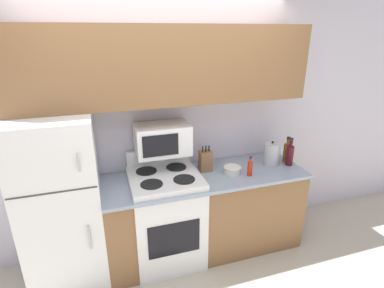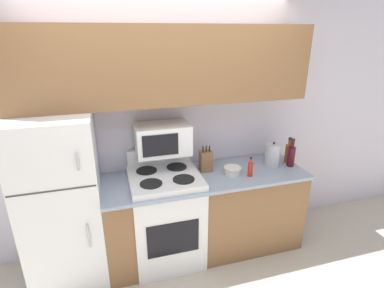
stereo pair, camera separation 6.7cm
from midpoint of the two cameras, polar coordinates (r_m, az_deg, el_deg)
ground_plane at (r=3.18m, az=-1.14°, el=-23.58°), size 12.00×12.00×0.00m
wall_back at (r=3.07m, az=-4.58°, el=2.77°), size 8.00×0.05×2.55m
lower_cabinets at (r=3.21m, az=3.09°, el=-12.89°), size 2.01×0.67×0.89m
refrigerator at (r=2.91m, az=-22.80°, el=-10.27°), size 0.66×0.65×1.60m
upper_cabinets at (r=2.74m, az=-4.07°, el=14.75°), size 2.67×0.36×0.68m
stove at (r=3.08m, az=-4.34°, el=-13.52°), size 0.67×0.65×1.10m
microwave at (r=2.86m, az=-4.95°, el=0.96°), size 0.51×0.33×0.29m
knife_block at (r=3.02m, az=3.26°, el=-3.24°), size 0.12×0.11×0.27m
bowl at (r=3.01m, az=8.36°, el=-4.96°), size 0.17×0.17×0.07m
bottle_hot_sauce at (r=2.98m, az=11.67°, el=-4.64°), size 0.05×0.05×0.20m
bottle_wine_red at (r=3.29m, az=18.94°, el=-2.09°), size 0.08×0.08×0.30m
bottle_whiskey at (r=3.38m, az=18.48°, el=-1.60°), size 0.08×0.08×0.28m
kettle at (r=3.25m, az=15.70°, el=-1.99°), size 0.16×0.16×0.26m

